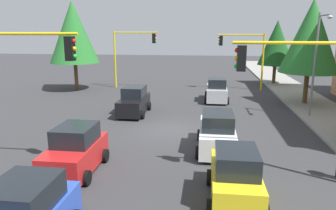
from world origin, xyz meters
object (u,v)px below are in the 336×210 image
(traffic_signal_far_left, at_px, (245,50))
(tree_opposite_side, at_px, (73,32))
(car_white, at_px, (217,133))
(tree_roadside_far, at_px, (277,43))
(car_yellow, at_px, (235,178))
(car_black, at_px, (134,102))
(car_silver, at_px, (217,91))
(car_red, at_px, (76,151))
(traffic_signal_near_right, at_px, (17,73))
(street_lamp_curbside, at_px, (318,55))
(tree_roadside_mid, at_px, (311,36))
(traffic_signal_far_right, at_px, (131,48))
(traffic_signal_near_left, at_px, (304,83))

(traffic_signal_far_left, relative_size, tree_opposite_side, 0.65)
(traffic_signal_far_left, distance_m, car_white, 17.52)
(tree_opposite_side, bearing_deg, tree_roadside_far, 106.31)
(tree_opposite_side, bearing_deg, car_yellow, 35.45)
(car_black, distance_m, car_yellow, 12.98)
(traffic_signal_far_left, distance_m, tree_roadside_far, 5.55)
(car_silver, relative_size, car_yellow, 1.04)
(car_black, relative_size, car_silver, 1.08)
(car_red, height_order, car_yellow, same)
(car_black, bearing_deg, car_silver, 129.66)
(car_silver, height_order, car_red, same)
(traffic_signal_near_right, height_order, tree_opposite_side, tree_opposite_side)
(traffic_signal_near_right, xyz_separation_m, tree_opposite_side, (-18.00, -5.27, 1.58))
(street_lamp_curbside, relative_size, car_silver, 1.86)
(street_lamp_curbside, distance_m, car_white, 9.89)
(tree_roadside_mid, bearing_deg, traffic_signal_far_right, -110.89)
(street_lamp_curbside, relative_size, tree_roadside_far, 1.00)
(traffic_signal_near_right, bearing_deg, street_lamp_curbside, 122.77)
(traffic_signal_far_left, bearing_deg, traffic_signal_near_left, -0.03)
(tree_roadside_mid, height_order, car_silver, tree_roadside_mid)
(traffic_signal_near_left, xyz_separation_m, traffic_signal_far_left, (-20.00, 0.01, 0.04))
(car_black, bearing_deg, tree_roadside_far, 139.09)
(traffic_signal_near_right, bearing_deg, car_red, 84.68)
(traffic_signal_near_left, relative_size, traffic_signal_far_left, 0.99)
(traffic_signal_near_left, distance_m, tree_opposite_side, 24.61)
(traffic_signal_far_right, bearing_deg, car_silver, 57.43)
(traffic_signal_near_left, relative_size, tree_opposite_side, 0.64)
(street_lamp_curbside, bearing_deg, car_white, -44.74)
(tree_roadside_mid, xyz_separation_m, car_yellow, (15.89, -6.83, -4.55))
(traffic_signal_near_right, bearing_deg, car_silver, 149.09)
(traffic_signal_near_right, relative_size, tree_roadside_far, 0.84)
(street_lamp_curbside, bearing_deg, car_red, -51.88)
(car_white, bearing_deg, traffic_signal_near_left, 44.85)
(street_lamp_curbside, relative_size, car_yellow, 1.94)
(traffic_signal_far_left, xyz_separation_m, tree_opposite_side, (2.00, -16.69, 1.74))
(tree_opposite_side, distance_m, car_silver, 15.17)
(traffic_signal_near_left, distance_m, tree_roadside_mid, 14.73)
(traffic_signal_near_left, distance_m, car_black, 13.27)
(tree_roadside_far, bearing_deg, traffic_signal_far_left, -43.60)
(traffic_signal_near_right, distance_m, car_yellow, 9.66)
(traffic_signal_far_right, relative_size, car_silver, 1.56)
(traffic_signal_far_right, bearing_deg, car_red, 6.74)
(tree_opposite_side, distance_m, car_white, 20.85)
(traffic_signal_near_left, height_order, traffic_signal_far_left, traffic_signal_far_left)
(traffic_signal_far_left, xyz_separation_m, tree_roadside_mid, (6.00, 4.31, 1.46))
(tree_roadside_mid, xyz_separation_m, car_black, (4.51, -13.07, -4.55))
(car_black, relative_size, car_yellow, 1.12)
(street_lamp_curbside, xyz_separation_m, car_white, (6.59, -6.53, -3.45))
(traffic_signal_near_right, distance_m, tree_roadside_mid, 21.10)
(car_white, height_order, car_red, same)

